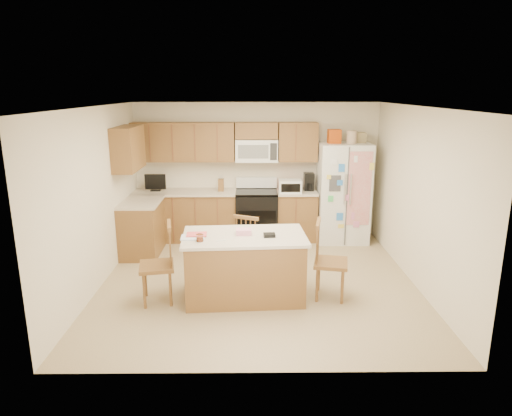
{
  "coord_description": "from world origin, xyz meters",
  "views": [
    {
      "loc": [
        -0.09,
        -6.21,
        2.73
      ],
      "look_at": [
        -0.03,
        0.35,
        1.01
      ],
      "focal_mm": 32.0,
      "sensor_mm": 36.0,
      "label": 1
    }
  ],
  "objects_px": {
    "refrigerator": "(343,191)",
    "windsor_chair_left": "(159,265)",
    "windsor_chair_back": "(250,246)",
    "island": "(244,266)",
    "windsor_chair_right": "(329,262)",
    "stove": "(257,214)"
  },
  "relations": [
    {
      "from": "stove",
      "to": "windsor_chair_right",
      "type": "xyz_separation_m",
      "value": [
        0.93,
        -2.48,
        0.03
      ]
    },
    {
      "from": "windsor_chair_right",
      "to": "windsor_chair_left",
      "type": "bearing_deg",
      "value": -177.36
    },
    {
      "from": "windsor_chair_right",
      "to": "stove",
      "type": "bearing_deg",
      "value": 110.65
    },
    {
      "from": "stove",
      "to": "windsor_chair_left",
      "type": "xyz_separation_m",
      "value": [
        -1.31,
        -2.58,
        0.03
      ]
    },
    {
      "from": "refrigerator",
      "to": "windsor_chair_back",
      "type": "bearing_deg",
      "value": -135.56
    },
    {
      "from": "windsor_chair_right",
      "to": "refrigerator",
      "type": "bearing_deg",
      "value": 75.23
    },
    {
      "from": "island",
      "to": "windsor_chair_left",
      "type": "bearing_deg",
      "value": -174.47
    },
    {
      "from": "refrigerator",
      "to": "windsor_chair_left",
      "type": "xyz_separation_m",
      "value": [
        -2.88,
        -2.52,
        -0.42
      ]
    },
    {
      "from": "refrigerator",
      "to": "island",
      "type": "distance_m",
      "value": 3.02
    },
    {
      "from": "refrigerator",
      "to": "windsor_chair_left",
      "type": "bearing_deg",
      "value": -138.8
    },
    {
      "from": "island",
      "to": "windsor_chair_back",
      "type": "relative_size",
      "value": 1.73
    },
    {
      "from": "island",
      "to": "refrigerator",
      "type": "bearing_deg",
      "value": 53.87
    },
    {
      "from": "windsor_chair_left",
      "to": "windsor_chair_back",
      "type": "relative_size",
      "value": 1.11
    },
    {
      "from": "refrigerator",
      "to": "windsor_chair_back",
      "type": "relative_size",
      "value": 2.12
    },
    {
      "from": "windsor_chair_left",
      "to": "windsor_chair_back",
      "type": "height_order",
      "value": "windsor_chair_left"
    },
    {
      "from": "refrigerator",
      "to": "stove",
      "type": "bearing_deg",
      "value": 177.7
    },
    {
      "from": "windsor_chair_back",
      "to": "windsor_chair_right",
      "type": "height_order",
      "value": "windsor_chair_right"
    },
    {
      "from": "island",
      "to": "windsor_chair_left",
      "type": "relative_size",
      "value": 1.56
    },
    {
      "from": "refrigerator",
      "to": "windsor_chair_right",
      "type": "height_order",
      "value": "refrigerator"
    },
    {
      "from": "windsor_chair_right",
      "to": "windsor_chair_back",
      "type": "bearing_deg",
      "value": 144.2
    },
    {
      "from": "refrigerator",
      "to": "island",
      "type": "xyz_separation_m",
      "value": [
        -1.76,
        -2.41,
        -0.48
      ]
    },
    {
      "from": "windsor_chair_left",
      "to": "windsor_chair_right",
      "type": "height_order",
      "value": "windsor_chair_left"
    }
  ]
}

